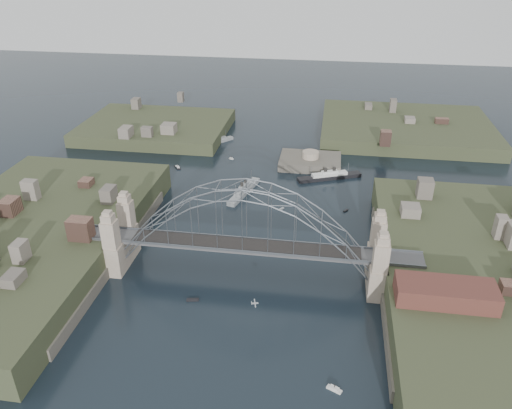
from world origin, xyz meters
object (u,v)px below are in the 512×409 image
object	(u,v)px
naval_cruiser_far	(217,141)
bridge	(244,231)
wharf_shed	(446,293)
ocean_liner	(329,176)
fort_island	(310,166)
naval_cruiser_near	(244,191)

from	to	relation	value
naval_cruiser_far	bridge	bearing A→B (deg)	-72.96
wharf_shed	ocean_liner	world-z (taller)	wharf_shed
bridge	fort_island	size ratio (longest dim) A/B	3.82
fort_island	naval_cruiser_far	size ratio (longest dim) A/B	1.70
bridge	fort_island	bearing A→B (deg)	80.27
naval_cruiser_near	ocean_liner	xyz separation A→B (m)	(27.25, 15.63, -0.08)
bridge	wharf_shed	world-z (taller)	bridge
wharf_shed	naval_cruiser_near	distance (m)	78.21
fort_island	naval_cruiser_near	distance (m)	33.01
bridge	ocean_liner	size ratio (longest dim) A/B	3.80
naval_cruiser_far	wharf_shed	bearing A→B (deg)	-55.00
wharf_shed	fort_island	bearing A→B (deg)	110.85
bridge	naval_cruiser_far	xyz separation A→B (m)	(-26.62, 86.85, -11.52)
naval_cruiser_near	wharf_shed	bearing A→B (deg)	-48.02
bridge	naval_cruiser_far	world-z (taller)	bridge
fort_island	wharf_shed	bearing A→B (deg)	-69.15
naval_cruiser_near	ocean_liner	world-z (taller)	naval_cruiser_near
ocean_liner	fort_island	bearing A→B (deg)	124.44
bridge	wharf_shed	size ratio (longest dim) A/B	4.20
bridge	wharf_shed	distance (m)	46.23
fort_island	naval_cruiser_far	world-z (taller)	fort_island
wharf_shed	ocean_liner	bearing A→B (deg)	108.61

